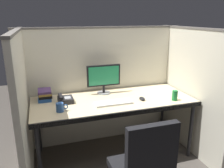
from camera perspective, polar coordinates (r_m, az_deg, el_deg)
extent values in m
plane|color=#423D38|center=(2.81, 2.34, -20.30)|extent=(8.00, 8.00, 0.00)
cube|color=beige|center=(3.10, -2.26, -0.58)|extent=(2.20, 0.05, 1.55)
cube|color=#605B56|center=(2.96, -2.43, 14.12)|extent=(2.21, 0.06, 0.02)
cube|color=beige|center=(2.49, -21.34, -6.18)|extent=(0.05, 1.40, 1.55)
cube|color=#605B56|center=(2.32, -23.42, 12.12)|extent=(0.06, 1.41, 0.02)
cube|color=beige|center=(3.06, 18.94, -1.72)|extent=(0.05, 1.40, 1.55)
cube|color=#605B56|center=(2.92, 20.42, 13.10)|extent=(0.06, 1.41, 0.02)
cube|color=beige|center=(2.71, 0.33, -4.34)|extent=(1.90, 0.80, 0.04)
cube|color=black|center=(2.38, 3.29, -7.56)|extent=(1.90, 0.02, 0.05)
cylinder|color=black|center=(2.46, -17.98, -17.26)|extent=(0.04, 0.04, 0.70)
cylinder|color=black|center=(2.98, 19.28, -11.08)|extent=(0.04, 0.04, 0.70)
cylinder|color=black|center=(3.06, -18.14, -10.29)|extent=(0.04, 0.04, 0.70)
cylinder|color=black|center=(3.49, 12.61, -6.39)|extent=(0.04, 0.04, 0.70)
cube|color=black|center=(1.73, 10.06, -17.24)|extent=(0.40, 0.06, 0.48)
cylinder|color=gray|center=(2.92, -2.09, -2.22)|extent=(0.17, 0.17, 0.01)
cylinder|color=black|center=(2.91, -2.10, -1.25)|extent=(0.03, 0.03, 0.09)
cube|color=black|center=(2.86, -2.14, 2.18)|extent=(0.43, 0.03, 0.27)
cube|color=#268C59|center=(2.84, -2.04, 2.10)|extent=(0.39, 0.01, 0.23)
cube|color=silver|center=(2.57, 0.40, -4.78)|extent=(0.43, 0.15, 0.02)
ellipsoid|color=black|center=(2.71, 7.60, -3.68)|extent=(0.06, 0.10, 0.03)
cylinder|color=#59595B|center=(2.72, 7.45, -3.30)|extent=(0.01, 0.01, 0.01)
cube|color=#1E478C|center=(2.80, -16.67, -3.53)|extent=(0.15, 0.21, 0.04)
cube|color=black|center=(2.80, -16.54, -2.72)|extent=(0.15, 0.21, 0.04)
cube|color=olive|center=(2.78, -16.61, -2.22)|extent=(0.15, 0.21, 0.02)
cube|color=#4C3366|center=(2.78, -16.72, -1.68)|extent=(0.15, 0.21, 0.03)
cube|color=black|center=(2.67, -11.68, -3.95)|extent=(0.17, 0.19, 0.06)
cube|color=black|center=(2.65, -12.92, -3.16)|extent=(0.04, 0.17, 0.03)
cube|color=gray|center=(2.65, -11.16, -3.39)|extent=(0.07, 0.09, 0.00)
cylinder|color=#197233|center=(2.76, 15.60, -2.79)|extent=(0.07, 0.07, 0.12)
cylinder|color=#264C8C|center=(2.42, -13.06, -5.77)|extent=(0.08, 0.08, 0.09)
torus|color=#264C8C|center=(2.42, -11.69, -5.64)|extent=(0.06, 0.01, 0.06)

